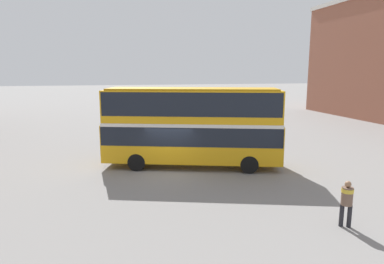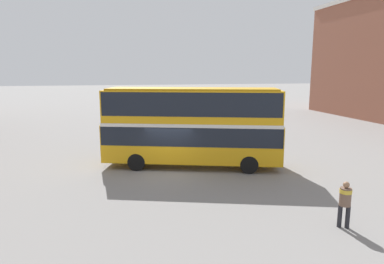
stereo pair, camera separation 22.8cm
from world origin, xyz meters
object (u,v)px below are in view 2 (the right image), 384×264
object	(u,v)px
pedestrian_foreground	(345,200)
parked_car_kerb_far	(160,126)
parked_car_kerb_near	(246,124)
double_decker_bus	(192,122)

from	to	relation	value
pedestrian_foreground	parked_car_kerb_far	world-z (taller)	pedestrian_foreground
parked_car_kerb_near	parked_car_kerb_far	xyz separation A→B (m)	(-7.94, 0.39, -0.00)
double_decker_bus	parked_car_kerb_near	distance (m)	12.68
parked_car_kerb_near	parked_car_kerb_far	world-z (taller)	parked_car_kerb_near
double_decker_bus	parked_car_kerb_near	xyz separation A→B (m)	(7.40, 10.13, -1.90)
pedestrian_foreground	parked_car_kerb_near	size ratio (longest dim) A/B	0.35
parked_car_kerb_near	pedestrian_foreground	bearing A→B (deg)	65.28
pedestrian_foreground	parked_car_kerb_near	distance (m)	19.53
parked_car_kerb_far	parked_car_kerb_near	bearing A→B (deg)	-169.73
pedestrian_foreground	parked_car_kerb_far	xyz separation A→B (m)	(-4.20, 19.56, -0.30)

